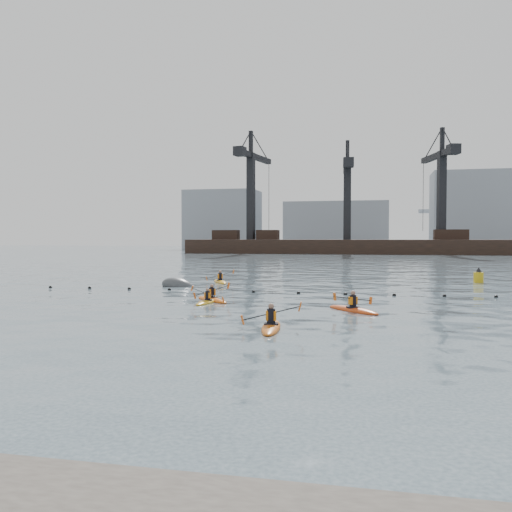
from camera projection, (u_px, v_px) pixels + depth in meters
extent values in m
plane|color=#384952|center=(137.00, 385.00, 13.36)|extent=(400.00, 400.00, 0.00)
sphere|color=black|center=(50.00, 287.00, 38.93)|extent=(0.24, 0.24, 0.24)
sphere|color=black|center=(90.00, 288.00, 38.45)|extent=(0.24, 0.24, 0.24)
sphere|color=black|center=(129.00, 289.00, 37.90)|extent=(0.24, 0.24, 0.24)
sphere|color=black|center=(169.00, 290.00, 37.24)|extent=(0.24, 0.24, 0.24)
sphere|color=black|center=(211.00, 291.00, 36.48)|extent=(0.24, 0.24, 0.24)
sphere|color=black|center=(254.00, 292.00, 35.67)|extent=(0.24, 0.24, 0.24)
sphere|color=black|center=(298.00, 293.00, 34.91)|extent=(0.24, 0.24, 0.24)
sphere|color=black|center=(345.00, 294.00, 34.25)|extent=(0.24, 0.24, 0.24)
sphere|color=black|center=(394.00, 295.00, 33.70)|extent=(0.24, 0.24, 0.24)
sphere|color=black|center=(444.00, 296.00, 33.23)|extent=(0.24, 0.24, 0.24)
sphere|color=black|center=(496.00, 297.00, 32.75)|extent=(0.24, 0.24, 0.24)
cube|color=black|center=(347.00, 250.00, 120.78)|extent=(72.00, 12.00, 4.50)
cube|color=black|center=(226.00, 235.00, 126.58)|extent=(6.00, 3.00, 2.20)
cube|color=black|center=(268.00, 235.00, 124.46)|extent=(5.00, 3.00, 2.20)
cube|color=black|center=(451.00, 235.00, 116.01)|extent=(7.00, 3.00, 2.20)
cube|color=black|center=(251.00, 196.00, 125.00)|extent=(1.85, 1.85, 20.00)
cube|color=black|center=(255.00, 157.00, 127.17)|extent=(4.31, 17.93, 1.20)
cube|color=black|center=(240.00, 151.00, 118.84)|extent=(2.62, 2.94, 2.00)
cube|color=black|center=(251.00, 142.00, 124.56)|extent=(0.93, 0.93, 5.00)
cube|color=black|center=(347.00, 201.00, 120.40)|extent=(1.73, 1.73, 17.00)
cube|color=black|center=(347.00, 167.00, 122.36)|extent=(2.50, 15.05, 1.20)
cube|color=black|center=(348.00, 163.00, 114.92)|extent=(2.42, 2.78, 2.00)
cube|color=black|center=(347.00, 152.00, 120.02)|extent=(0.87, 0.87, 5.00)
cube|color=black|center=(442.00, 195.00, 116.14)|extent=(1.96, 1.96, 19.00)
cube|color=black|center=(437.00, 156.00, 118.37)|extent=(5.56, 16.73, 1.20)
cube|color=black|center=(453.00, 149.00, 109.89)|extent=(2.80, 3.08, 2.00)
cube|color=black|center=(442.00, 139.00, 115.72)|extent=(0.98, 0.98, 5.00)
cube|color=gray|center=(223.00, 220.00, 168.02)|extent=(22.00, 14.00, 18.00)
cube|color=gray|center=(336.00, 226.00, 160.69)|extent=(30.00, 14.00, 14.00)
cube|color=gray|center=(480.00, 211.00, 152.09)|extent=(26.00, 14.00, 22.00)
cylinder|color=gray|center=(451.00, 217.00, 172.72)|extent=(1.60, 1.60, 20.00)
ellipsoid|color=#C25712|center=(271.00, 328.00, 21.55)|extent=(1.14, 3.66, 0.36)
cylinder|color=black|center=(271.00, 324.00, 21.55)|extent=(0.75, 0.75, 0.07)
cylinder|color=black|center=(271.00, 316.00, 21.54)|extent=(0.34, 0.34, 0.58)
cube|color=orange|center=(271.00, 316.00, 21.54)|extent=(0.43, 0.29, 0.38)
sphere|color=#8C6651|center=(271.00, 306.00, 21.52)|extent=(0.24, 0.24, 0.24)
cylinder|color=black|center=(271.00, 313.00, 21.53)|extent=(2.39, 0.32, 0.65)
cube|color=#D85914|center=(243.00, 320.00, 21.65)|extent=(0.17, 0.17, 0.38)
cube|color=#D85914|center=(300.00, 307.00, 21.42)|extent=(0.17, 0.17, 0.38)
ellipsoid|color=orange|center=(212.00, 300.00, 31.08)|extent=(2.82, 2.93, 0.34)
cylinder|color=black|center=(212.00, 298.00, 31.08)|extent=(0.90, 0.90, 0.06)
cylinder|color=black|center=(212.00, 292.00, 31.07)|extent=(0.32, 0.32, 0.55)
cube|color=orange|center=(212.00, 292.00, 31.06)|extent=(0.44, 0.43, 0.36)
sphere|color=#8C6651|center=(212.00, 286.00, 31.05)|extent=(0.22, 0.22, 0.22)
cylinder|color=black|center=(212.00, 291.00, 31.06)|extent=(1.69, 1.59, 0.55)
cube|color=#D85914|center=(195.00, 296.00, 30.51)|extent=(0.20, 0.20, 0.36)
cube|color=#D85914|center=(228.00, 286.00, 31.61)|extent=(0.20, 0.20, 0.36)
ellipsoid|color=gold|center=(208.00, 302.00, 30.03)|extent=(0.86, 2.95, 0.29)
cylinder|color=black|center=(208.00, 300.00, 30.03)|extent=(0.60, 0.60, 0.05)
cylinder|color=black|center=(208.00, 296.00, 30.02)|extent=(0.27, 0.27, 0.47)
cube|color=orange|center=(208.00, 295.00, 30.02)|extent=(0.35, 0.23, 0.31)
sphere|color=#8C6651|center=(208.00, 290.00, 30.01)|extent=(0.19, 0.19, 0.19)
cylinder|color=black|center=(208.00, 294.00, 30.02)|extent=(1.91, 0.21, 0.65)
cube|color=#D85914|center=(192.00, 288.00, 30.29)|extent=(0.15, 0.14, 0.31)
cube|color=#D85914|center=(223.00, 300.00, 29.75)|extent=(0.15, 0.14, 0.31)
ellipsoid|color=#C74012|center=(353.00, 310.00, 26.68)|extent=(2.95, 3.14, 0.36)
cylinder|color=black|center=(353.00, 307.00, 26.67)|extent=(0.95, 0.95, 0.07)
cylinder|color=black|center=(353.00, 301.00, 26.66)|extent=(0.34, 0.34, 0.58)
cube|color=orange|center=(353.00, 300.00, 26.66)|extent=(0.46, 0.45, 0.38)
sphere|color=#8C6651|center=(353.00, 293.00, 26.65)|extent=(0.24, 0.24, 0.24)
cylinder|color=black|center=(353.00, 299.00, 26.66)|extent=(1.84, 1.68, 0.40)
cube|color=#D85914|center=(371.00, 301.00, 27.24)|extent=(0.19, 0.19, 0.39)
cube|color=#D85914|center=(335.00, 297.00, 26.08)|extent=(0.19, 0.19, 0.39)
ellipsoid|color=#EFA41C|center=(220.00, 282.00, 43.56)|extent=(2.24, 3.38, 0.35)
cylinder|color=black|center=(220.00, 280.00, 43.56)|extent=(0.88, 0.88, 0.06)
cylinder|color=black|center=(220.00, 276.00, 43.54)|extent=(0.32, 0.32, 0.56)
cube|color=orange|center=(220.00, 276.00, 43.54)|extent=(0.46, 0.39, 0.37)
sphere|color=#8C6651|center=(220.00, 272.00, 43.53)|extent=(0.23, 0.23, 0.23)
cylinder|color=black|center=(220.00, 275.00, 43.54)|extent=(2.07, 1.13, 0.58)
cube|color=#D85914|center=(207.00, 279.00, 43.25)|extent=(0.19, 0.20, 0.37)
cube|color=#D85914|center=(233.00, 272.00, 43.83)|extent=(0.19, 0.20, 0.37)
ellipsoid|color=#383B3D|center=(178.00, 286.00, 40.22)|extent=(2.83, 1.84, 1.70)
cylinder|color=orange|center=(478.00, 278.00, 43.49)|extent=(0.77, 0.77, 0.99)
cone|color=black|center=(479.00, 269.00, 43.46)|extent=(0.49, 0.49, 0.39)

